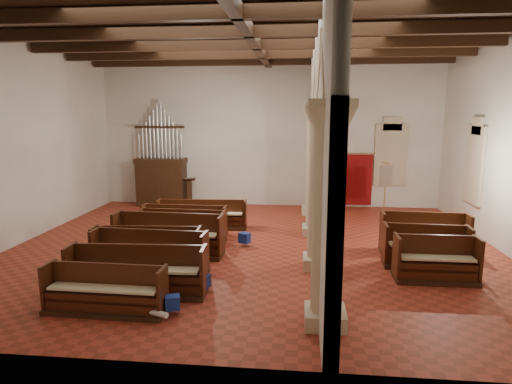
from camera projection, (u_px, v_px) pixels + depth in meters
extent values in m
plane|color=maroon|center=(253.00, 247.00, 12.46)|extent=(14.00, 14.00, 0.00)
plane|color=#312110|center=(253.00, 31.00, 11.38)|extent=(14.00, 14.00, 0.00)
cube|color=white|center=(269.00, 134.00, 17.80)|extent=(14.00, 0.02, 6.00)
cube|color=white|center=(209.00, 173.00, 6.05)|extent=(14.00, 0.02, 6.00)
cube|color=white|center=(18.00, 143.00, 12.61)|extent=(0.02, 12.00, 6.00)
cube|color=#C9B695|center=(325.00, 317.00, 7.85)|extent=(0.75, 0.75, 0.30)
cylinder|color=#C9B695|center=(328.00, 222.00, 7.53)|extent=(0.56, 0.56, 3.30)
cube|color=#C9B695|center=(318.00, 262.00, 10.79)|extent=(0.75, 0.75, 0.30)
cylinder|color=#C9B695|center=(320.00, 192.00, 10.47)|extent=(0.56, 0.56, 3.30)
cube|color=#C9B695|center=(314.00, 230.00, 13.72)|extent=(0.75, 0.75, 0.30)
cylinder|color=#C9B695|center=(315.00, 175.00, 13.40)|extent=(0.56, 0.56, 3.30)
cube|color=#C9B695|center=(311.00, 210.00, 16.66)|extent=(0.75, 0.75, 0.30)
cylinder|color=#C9B695|center=(313.00, 164.00, 16.34)|extent=(0.56, 0.56, 3.30)
cube|color=white|center=(320.00, 68.00, 11.38)|extent=(0.25, 11.90, 1.93)
cube|color=#35795B|center=(476.00, 165.00, 13.83)|extent=(0.03, 1.00, 2.20)
cube|color=#35795B|center=(391.00, 155.00, 17.43)|extent=(1.00, 0.03, 2.20)
cube|color=#341D10|center=(162.00, 184.00, 18.12)|extent=(2.00, 0.80, 1.80)
cube|color=#341D10|center=(161.00, 161.00, 17.94)|extent=(2.10, 0.85, 0.20)
cube|color=#322010|center=(190.00, 204.00, 18.16)|extent=(0.58, 0.58, 0.10)
cube|color=#322010|center=(189.00, 193.00, 18.07)|extent=(0.28, 0.28, 1.09)
cube|color=#322010|center=(188.00, 179.00, 17.89)|extent=(0.60, 0.55, 0.19)
cube|color=maroon|center=(352.00, 180.00, 17.71)|extent=(1.60, 0.06, 2.10)
cylinder|color=#B89139|center=(353.00, 153.00, 17.49)|extent=(1.80, 0.04, 0.04)
cone|color=#341D10|center=(383.00, 219.00, 15.63)|extent=(0.33, 0.33, 0.11)
cylinder|color=#B89139|center=(385.00, 191.00, 15.44)|extent=(0.04, 0.04, 2.19)
cylinder|color=#B89139|center=(386.00, 163.00, 15.26)|extent=(0.24, 0.61, 0.03)
cube|color=navy|center=(386.00, 176.00, 15.32)|extent=(0.48, 0.19, 0.78)
cube|color=navy|center=(173.00, 303.00, 8.26)|extent=(0.33, 0.30, 0.27)
cube|color=navy|center=(203.00, 281.00, 9.31)|extent=(0.34, 0.30, 0.28)
cube|color=#161590|center=(244.00, 238.00, 12.54)|extent=(0.37, 0.35, 0.30)
cylinder|color=white|center=(144.00, 310.00, 8.12)|extent=(1.05, 0.50, 0.11)
cylinder|color=white|center=(146.00, 276.00, 9.84)|extent=(1.00, 0.14, 0.10)
cube|color=#341D10|center=(106.00, 310.00, 8.36)|extent=(2.41, 0.70, 0.09)
cube|color=#3E200D|center=(104.00, 299.00, 8.27)|extent=(2.25, 0.42, 0.41)
cube|color=#3E200D|center=(108.00, 284.00, 8.44)|extent=(2.25, 0.12, 0.86)
cube|color=#3E200D|center=(48.00, 285.00, 8.41)|extent=(0.08, 0.54, 0.86)
cube|color=#3E200D|center=(163.00, 289.00, 8.18)|extent=(0.08, 0.54, 0.86)
cube|color=#F4E6B4|center=(103.00, 288.00, 8.23)|extent=(2.16, 0.38, 0.05)
cube|color=#341D10|center=(138.00, 292.00, 9.20)|extent=(2.98, 0.85, 0.10)
cube|color=#3D100D|center=(136.00, 281.00, 9.10)|extent=(2.82, 0.54, 0.46)
cube|color=#3D100D|center=(140.00, 266.00, 9.28)|extent=(2.80, 0.20, 0.97)
cube|color=#3D100D|center=(73.00, 266.00, 9.26)|extent=(0.10, 0.61, 0.97)
cube|color=#3D100D|center=(203.00, 271.00, 8.98)|extent=(0.10, 0.61, 0.97)
cube|color=#F4E6B4|center=(136.00, 269.00, 9.05)|extent=(2.71, 0.49, 0.05)
cube|color=#341D10|center=(150.00, 272.00, 10.38)|extent=(2.83, 0.83, 0.10)
cube|color=#43220E|center=(149.00, 261.00, 10.28)|extent=(2.67, 0.52, 0.46)
cube|color=#43220E|center=(152.00, 248.00, 10.47)|extent=(2.65, 0.19, 0.97)
cube|color=#43220E|center=(95.00, 249.00, 10.44)|extent=(0.10, 0.61, 0.97)
cube|color=#43220E|center=(205.00, 252.00, 10.17)|extent=(0.10, 0.61, 0.97)
cube|color=#F4E6B4|center=(149.00, 251.00, 10.24)|extent=(2.56, 0.48, 0.05)
cube|color=#341D10|center=(147.00, 262.00, 11.06)|extent=(2.82, 0.83, 0.09)
cube|color=#390F0C|center=(146.00, 253.00, 10.97)|extent=(2.65, 0.54, 0.42)
cube|color=#390F0C|center=(149.00, 242.00, 11.14)|extent=(2.63, 0.24, 0.88)
cube|color=#390F0C|center=(96.00, 242.00, 11.12)|extent=(0.10, 0.56, 0.88)
cube|color=#390F0C|center=(198.00, 246.00, 10.86)|extent=(0.10, 0.56, 0.88)
cube|color=#F4E6B4|center=(146.00, 245.00, 10.93)|extent=(2.54, 0.50, 0.05)
cube|color=#341D10|center=(169.00, 253.00, 11.78)|extent=(3.04, 0.90, 0.11)
cube|color=#3E1F0D|center=(168.00, 243.00, 11.67)|extent=(2.88, 0.57, 0.49)
cube|color=#3E1F0D|center=(170.00, 231.00, 11.87)|extent=(2.86, 0.20, 1.04)
cube|color=#3E1F0D|center=(117.00, 231.00, 11.84)|extent=(0.11, 0.66, 1.04)
cube|color=#3E1F0D|center=(221.00, 234.00, 11.55)|extent=(0.11, 0.66, 1.04)
cube|color=#F4E6B4|center=(168.00, 233.00, 11.62)|extent=(2.76, 0.52, 0.05)
cube|color=#341D10|center=(182.00, 241.00, 12.95)|extent=(2.65, 0.73, 0.09)
cube|color=#3B160C|center=(182.00, 233.00, 12.86)|extent=(2.49, 0.45, 0.42)
cube|color=#3B160C|center=(183.00, 223.00, 13.03)|extent=(2.48, 0.14, 0.90)
cube|color=#3B160C|center=(141.00, 224.00, 13.01)|extent=(0.08, 0.57, 0.90)
cube|color=#3B160C|center=(224.00, 226.00, 12.76)|extent=(0.08, 0.57, 0.90)
cube|color=#F4E6B4|center=(181.00, 225.00, 12.82)|extent=(2.39, 0.41, 0.05)
cube|color=#341D10|center=(185.00, 233.00, 13.77)|extent=(2.75, 0.71, 0.09)
cube|color=#3F1C0D|center=(184.00, 226.00, 13.68)|extent=(2.59, 0.43, 0.41)
cube|color=#3F1C0D|center=(185.00, 218.00, 13.84)|extent=(2.59, 0.13, 0.86)
cube|color=#3F1C0D|center=(144.00, 218.00, 13.83)|extent=(0.08, 0.55, 0.86)
cube|color=#3F1C0D|center=(225.00, 220.00, 13.57)|extent=(0.08, 0.55, 0.86)
cube|color=#F4E6B4|center=(184.00, 219.00, 13.64)|extent=(2.49, 0.39, 0.05)
cube|color=#341D10|center=(202.00, 227.00, 14.55)|extent=(3.06, 0.81, 0.09)
cube|color=#38120C|center=(201.00, 220.00, 14.46)|extent=(2.89, 0.53, 0.41)
cube|color=#38120C|center=(203.00, 212.00, 14.63)|extent=(2.88, 0.22, 0.87)
cube|color=#38120C|center=(159.00, 212.00, 14.63)|extent=(0.09, 0.55, 0.87)
cube|color=#38120C|center=(245.00, 214.00, 14.34)|extent=(0.09, 0.55, 0.87)
cube|color=#F4E6B4|center=(201.00, 213.00, 14.42)|extent=(2.78, 0.48, 0.05)
cube|color=#341D10|center=(435.00, 279.00, 9.93)|extent=(1.86, 0.72, 0.10)
cube|color=#3D0F0D|center=(436.00, 268.00, 9.83)|extent=(1.71, 0.41, 0.46)
cube|color=#3D0F0D|center=(434.00, 255.00, 10.02)|extent=(1.71, 0.08, 0.96)
cube|color=#3D0F0D|center=(396.00, 256.00, 9.95)|extent=(0.07, 0.61, 0.96)
cube|color=#3D0F0D|center=(477.00, 258.00, 9.77)|extent=(0.07, 0.61, 0.96)
cube|color=#F4E6B4|center=(437.00, 258.00, 9.79)|extent=(1.64, 0.37, 0.05)
cube|color=#341D10|center=(425.00, 265.00, 10.86)|extent=(2.11, 0.83, 0.10)
cube|color=#3C160D|center=(426.00, 255.00, 10.76)|extent=(1.94, 0.51, 0.46)
cube|color=#3C160D|center=(424.00, 242.00, 10.94)|extent=(1.93, 0.18, 0.97)
cube|color=#3C160D|center=(385.00, 243.00, 10.88)|extent=(0.10, 0.62, 0.97)
cube|color=#3C160D|center=(467.00, 245.00, 10.69)|extent=(0.10, 0.62, 0.97)
cube|color=#F4E6B4|center=(427.00, 245.00, 10.71)|extent=(1.87, 0.47, 0.05)
cube|color=#341D10|center=(423.00, 252.00, 11.87)|extent=(2.36, 0.87, 0.11)
cube|color=#39160C|center=(424.00, 242.00, 11.76)|extent=(2.19, 0.54, 0.49)
cube|color=#39160C|center=(422.00, 230.00, 11.96)|extent=(2.17, 0.17, 1.04)
cube|color=#39160C|center=(382.00, 231.00, 11.90)|extent=(0.11, 0.66, 1.04)
cube|color=#39160C|center=(467.00, 233.00, 11.68)|extent=(0.11, 0.66, 1.04)
cube|color=#F4E6B4|center=(425.00, 232.00, 11.71)|extent=(2.10, 0.49, 0.05)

